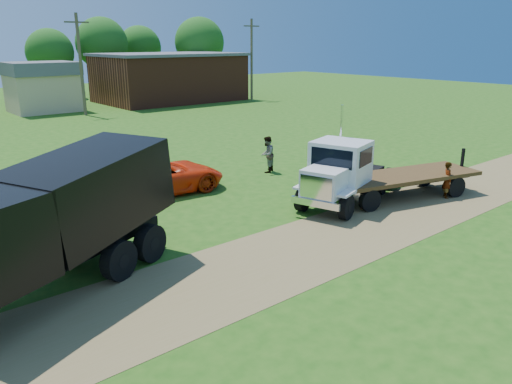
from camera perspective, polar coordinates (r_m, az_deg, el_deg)
ground at (r=17.20m, az=6.85°, el=-6.02°), size 140.00×140.00×0.00m
dirt_track at (r=17.20m, az=6.85°, el=-6.00°), size 120.00×4.20×0.01m
white_semi_tractor at (r=21.02m, az=9.72°, el=2.15°), size 6.88×3.97×4.08m
black_dump_truck at (r=14.44m, az=-22.81°, el=-3.01°), size 8.73×5.67×3.77m
orange_pickup at (r=22.94m, az=-10.80°, el=1.82°), size 5.95×3.05×1.61m
flatbed_trailer at (r=22.76m, az=16.12°, el=1.35°), size 7.73×4.09×1.90m
spectator_a at (r=23.41m, az=21.04°, el=1.28°), size 0.69×0.69×1.61m
spectator_b at (r=26.16m, az=1.28°, el=4.31°), size 1.17×1.10×1.90m
brick_building at (r=58.91m, az=-9.87°, el=12.81°), size 15.40×10.40×5.30m
tan_shed at (r=53.27m, az=-23.18°, el=11.06°), size 6.20×5.40×4.70m
utility_poles at (r=49.07m, az=-19.41°, el=13.75°), size 42.20×0.28×9.00m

